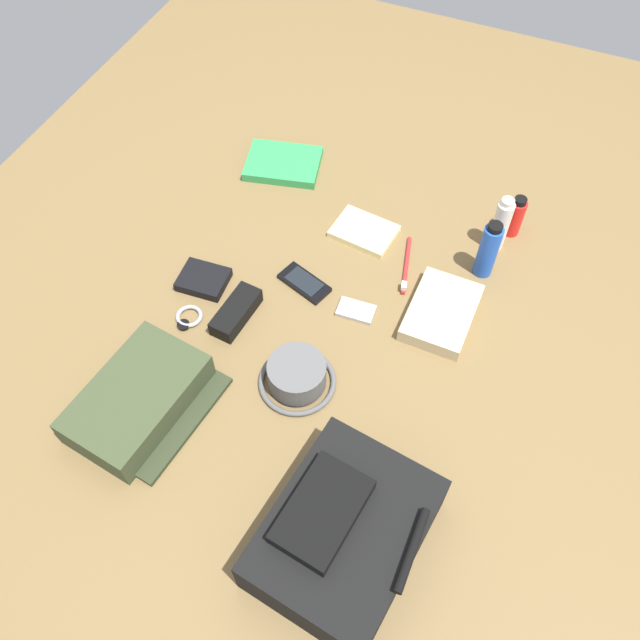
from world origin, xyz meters
TOP-DOWN VIEW (x-y plane):
  - ground_plane at (0.00, 0.00)m, footprint 2.64×2.02m
  - backpack at (0.42, 0.23)m, footprint 0.36×0.29m
  - toiletry_pouch at (0.33, -0.26)m, footprint 0.31×0.25m
  - bucket_hat at (0.14, 0.01)m, footprint 0.17×0.17m
  - sunscreen_spray at (-0.46, 0.32)m, footprint 0.04×0.04m
  - toothpaste_tube at (-0.40, 0.29)m, footprint 0.04×0.04m
  - deodorant_spray at (-0.31, 0.29)m, footprint 0.04×0.04m
  - paperback_novel at (-0.45, -0.30)m, footprint 0.19×0.22m
  - cell_phone at (-0.10, -0.09)m, footprint 0.09×0.14m
  - media_player at (-0.08, 0.05)m, footprint 0.06×0.09m
  - wristwatch at (0.09, -0.29)m, footprint 0.07×0.06m
  - toothbrush at (-0.24, 0.12)m, footprint 0.17×0.05m
  - wallet at (-0.02, -0.30)m, footprint 0.10×0.12m
  - notepad at (-0.31, -0.01)m, footprint 0.13×0.16m
  - folded_towel at (-0.14, 0.24)m, footprint 0.20×0.14m
  - sunglasses_case at (0.04, -0.19)m, footprint 0.14×0.07m

SIDE VIEW (x-z plane):
  - ground_plane at x=0.00m, z-range -0.02..0.00m
  - media_player at x=-0.08m, z-range 0.00..0.01m
  - wristwatch at x=0.09m, z-range 0.00..0.01m
  - cell_phone at x=-0.10m, z-range 0.00..0.01m
  - toothbrush at x=-0.24m, z-range 0.00..0.02m
  - notepad at x=-0.31m, z-range 0.00..0.02m
  - paperback_novel at x=-0.45m, z-range 0.00..0.02m
  - wallet at x=-0.02m, z-range 0.00..0.02m
  - folded_towel at x=-0.14m, z-range 0.00..0.04m
  - sunglasses_case at x=0.04m, z-range 0.00..0.04m
  - bucket_hat at x=0.14m, z-range 0.00..0.06m
  - toiletry_pouch at x=0.33m, z-range 0.00..0.07m
  - sunscreen_spray at x=-0.46m, z-range 0.00..0.11m
  - backpack at x=0.42m, z-range -0.01..0.13m
  - toothpaste_tube at x=-0.40m, z-range 0.00..0.15m
  - deodorant_spray at x=-0.31m, z-range 0.00..0.16m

